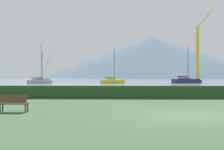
# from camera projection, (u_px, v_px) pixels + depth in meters

# --- Properties ---
(ground_plane) EXTENTS (1000.00, 1000.00, 0.00)m
(ground_plane) POSITION_uv_depth(u_px,v_px,m) (189.00, 116.00, 13.80)
(ground_plane) COLOR #385B33
(harbor_water) EXTENTS (320.00, 246.00, 0.00)m
(harbor_water) POSITION_uv_depth(u_px,v_px,m) (125.00, 80.00, 150.76)
(harbor_water) COLOR #8499A8
(harbor_water) RESTS_ON ground_plane
(hedge_line) EXTENTS (80.00, 1.20, 1.10)m
(hedge_line) POSITION_uv_depth(u_px,v_px,m) (158.00, 92.00, 24.80)
(hedge_line) COLOR #284C23
(hedge_line) RESTS_ON ground_plane
(sailboat_slip_1) EXTENTS (7.33, 3.93, 10.62)m
(sailboat_slip_1) POSITION_uv_depth(u_px,v_px,m) (41.00, 80.00, 102.80)
(sailboat_slip_1) COLOR #236B38
(sailboat_slip_1) RESTS_ON harbor_water
(sailboat_slip_2) EXTENTS (7.36, 4.08, 9.20)m
(sailboat_slip_2) POSITION_uv_depth(u_px,v_px,m) (113.00, 81.00, 76.13)
(sailboat_slip_2) COLOR gold
(sailboat_slip_2) RESTS_ON harbor_water
(sailboat_slip_3) EXTENTS (7.31, 3.64, 10.44)m
(sailboat_slip_3) POSITION_uv_depth(u_px,v_px,m) (39.00, 81.00, 75.26)
(sailboat_slip_3) COLOR #9E9EA3
(sailboat_slip_3) RESTS_ON harbor_water
(sailboat_slip_6) EXTENTS (8.86, 4.77, 10.59)m
(sailboat_slip_6) POSITION_uv_depth(u_px,v_px,m) (186.00, 80.00, 78.99)
(sailboat_slip_6) COLOR navy
(sailboat_slip_6) RESTS_ON harbor_water
(park_bench_near_path) EXTENTS (1.57, 0.53, 0.95)m
(park_bench_near_path) POSITION_uv_depth(u_px,v_px,m) (13.00, 102.00, 15.23)
(park_bench_near_path) COLOR brown
(park_bench_near_path) RESTS_ON ground_plane
(dock_crane) EXTENTS (5.25, 2.00, 21.54)m
(dock_crane) POSITION_uv_depth(u_px,v_px,m) (198.00, 58.00, 84.59)
(dock_crane) COLOR #333338
(dock_crane) RESTS_ON ground_plane
(distant_hill_west_ridge) EXTENTS (247.34, 247.34, 46.22)m
(distant_hill_west_ridge) POSITION_uv_depth(u_px,v_px,m) (152.00, 58.00, 321.59)
(distant_hill_west_ridge) COLOR #4C6070
(distant_hill_west_ridge) RESTS_ON ground_plane
(distant_hill_central_peak) EXTENTS (180.62, 180.62, 38.89)m
(distant_hill_central_peak) POSITION_uv_depth(u_px,v_px,m) (155.00, 63.00, 377.16)
(distant_hill_central_peak) COLOR #4C6070
(distant_hill_central_peak) RESTS_ON ground_plane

